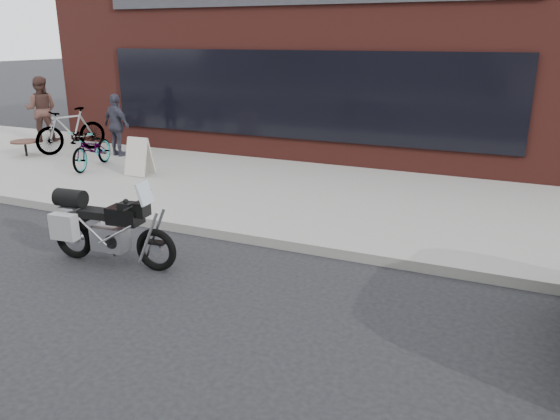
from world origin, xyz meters
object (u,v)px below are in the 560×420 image
at_px(motorcycle, 103,227).
at_px(bicycle_front, 92,149).
at_px(cafe_patron_left, 41,109).
at_px(cafe_patron_right, 117,125).
at_px(bicycle_rear, 71,130).
at_px(cafe_table, 25,142).
at_px(sandwich_sign, 139,156).

xyz_separation_m(motorcycle, bicycle_front, (-3.78, 3.95, 0.06)).
relative_size(cafe_patron_left, cafe_patron_right, 1.18).
bearing_deg(bicycle_rear, cafe_patron_right, 24.10).
height_order(bicycle_front, cafe_patron_right, cafe_patron_right).
bearing_deg(cafe_table, bicycle_rear, 51.18).
height_order(cafe_patron_left, cafe_patron_right, cafe_patron_left).
distance_m(sandwich_sign, cafe_table, 3.82).
bearing_deg(sandwich_sign, motorcycle, -59.52).
xyz_separation_m(cafe_table, cafe_patron_left, (-1.17, 1.71, 0.55)).
distance_m(bicycle_rear, cafe_table, 1.12).
height_order(motorcycle, cafe_patron_right, cafe_patron_right).
distance_m(bicycle_rear, sandwich_sign, 3.35).
bearing_deg(cafe_patron_right, cafe_table, 39.09).
relative_size(bicycle_front, cafe_patron_right, 1.08).
xyz_separation_m(bicycle_front, cafe_table, (-2.42, 0.29, -0.08)).
bearing_deg(cafe_patron_right, sandwich_sign, 155.13).
distance_m(motorcycle, cafe_patron_left, 9.49).
bearing_deg(bicycle_front, sandwich_sign, -18.41).
bearing_deg(sandwich_sign, cafe_table, 172.51).
distance_m(cafe_patron_left, cafe_patron_right, 3.34).
relative_size(sandwich_sign, cafe_table, 1.20).
bearing_deg(bicycle_rear, cafe_table, -109.74).
xyz_separation_m(sandwich_sign, cafe_table, (-3.80, 0.40, -0.05)).
bearing_deg(motorcycle, cafe_patron_right, 123.27).
bearing_deg(cafe_patron_left, bicycle_rear, 122.04).
xyz_separation_m(sandwich_sign, cafe_patron_left, (-4.97, 2.10, 0.50)).
relative_size(sandwich_sign, cafe_patron_right, 0.53).
height_order(motorcycle, bicycle_front, motorcycle).
bearing_deg(bicycle_front, cafe_table, 159.15).
height_order(bicycle_front, sandwich_sign, bicycle_front).
relative_size(motorcycle, bicycle_rear, 1.03).
xyz_separation_m(cafe_table, cafe_patron_right, (2.08, 0.98, 0.41)).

